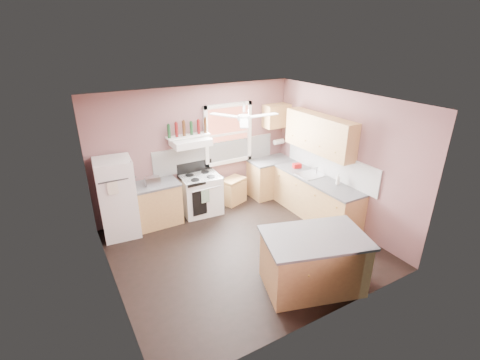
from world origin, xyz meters
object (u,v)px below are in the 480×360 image
toaster (153,181)px  stove (201,194)px  cart (233,192)px  island (313,263)px  refrigerator (117,198)px

toaster → stove: bearing=5.6°
toaster → cart: toaster is taller
toaster → island: toaster is taller
stove → island: 3.12m
cart → stove: bearing=164.8°
refrigerator → island: size_ratio=1.08×
island → refrigerator: bearing=143.8°
toaster → stove: (1.04, 0.06, -0.56)m
toaster → cart: 2.01m
toaster → island: size_ratio=0.19×
refrigerator → island: 3.79m
refrigerator → stove: size_ratio=1.82×
refrigerator → stove: 1.77m
refrigerator → toaster: size_ratio=5.58×
stove → cart: (0.84, 0.07, -0.16)m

